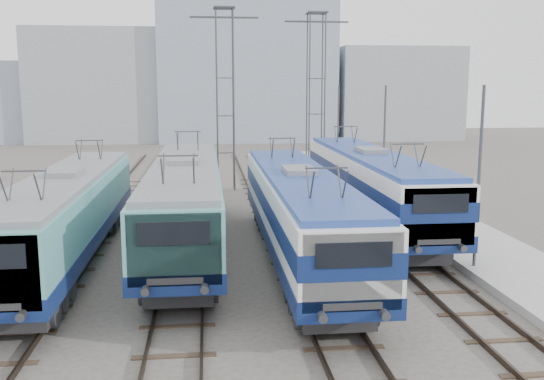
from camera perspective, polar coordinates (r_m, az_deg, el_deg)
The scene contains 14 objects.
ground at distance 20.24m, azimuth -2.15°, elevation -10.33°, with size 160.00×160.00×0.00m, color #514C47.
platform at distance 30.10m, azimuth 16.49°, elevation -3.73°, with size 4.00×70.00×0.30m, color #9E9E99.
locomotive_far_left at distance 24.66m, azimuth -18.84°, elevation -1.93°, with size 2.77×17.46×3.29m.
locomotive_center_left at distance 25.87m, azimuth -8.19°, elevation -0.74°, with size 2.91×18.38×3.46m.
locomotive_center_right at distance 23.57m, azimuth 2.60°, elevation -1.70°, with size 2.82×17.80×3.35m.
locomotive_far_right at distance 30.32m, azimuth 9.29°, elevation 0.86°, with size 2.90×18.33×3.45m.
catenary_tower_west at distance 40.99m, azimuth -4.44°, elevation 9.27°, with size 4.50×1.20×12.00m.
catenary_tower_east at distance 43.67m, azimuth 4.15°, elevation 9.30°, with size 4.50×1.20×12.00m.
mast_front at distance 23.44m, azimuth 18.88°, elevation 0.76°, with size 0.12×0.12×7.00m, color #3F4247.
mast_mid at distance 34.60m, azimuth 10.49°, elevation 3.85°, with size 0.12×0.12×7.00m, color #3F4247.
mast_rear at distance 46.17m, azimuth 6.23°, elevation 5.38°, with size 0.12×0.12×7.00m, color #3F4247.
building_west at distance 81.96m, azimuth -15.33°, elevation 9.41°, with size 18.00×12.00×14.00m, color #9097A2.
building_center at distance 81.17m, azimuth -2.51°, elevation 11.15°, with size 22.00×14.00×18.00m, color #8C99AB.
building_east at distance 84.84m, azimuth 11.28°, elevation 8.88°, with size 16.00×12.00×12.00m, color #9097A2.
Camera 1 is at (-1.31, -18.97, 6.93)m, focal length 40.00 mm.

